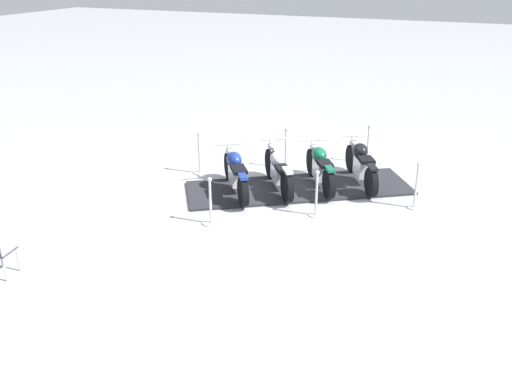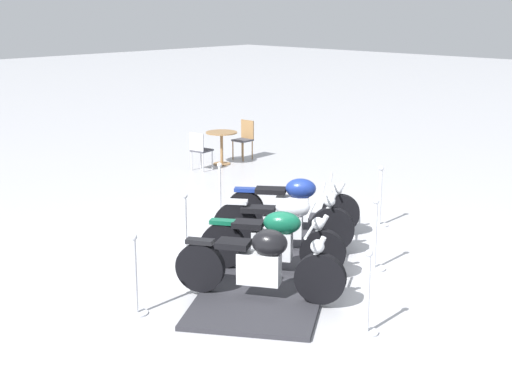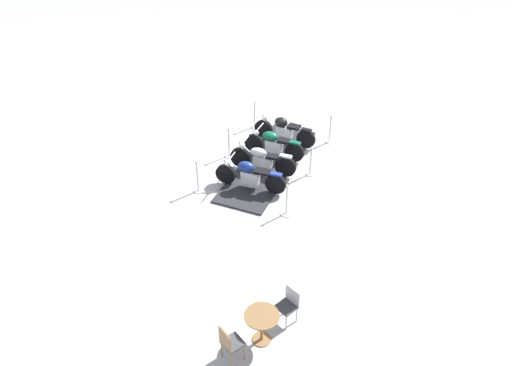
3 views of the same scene
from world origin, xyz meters
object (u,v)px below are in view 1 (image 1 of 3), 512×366
object	(u,v)px
stanchion_left_front	(416,191)
stanchion_right_mid	(286,156)
stanchion_right_rear	(200,160)
cafe_chair_near_table	(3,248)
motorcycle_forest	(320,166)
stanchion_left_rear	(211,210)
stanchion_left_mid	(316,200)
motorcycle_navy	(235,172)
motorcycle_black	(361,163)
motorcycle_chrome	(278,170)
stanchion_right_front	(368,149)

from	to	relation	value
stanchion_left_front	stanchion_right_mid	distance (m)	3.62
stanchion_right_rear	cafe_chair_near_table	xyz separation A→B (m)	(0.73, 5.50, 0.17)
motorcycle_forest	stanchion_left_rear	distance (m)	3.08
stanchion_left_rear	cafe_chair_near_table	distance (m)	3.85
stanchion_right_rear	stanchion_right_mid	distance (m)	2.20
stanchion_left_front	stanchion_left_mid	size ratio (longest dim) A/B	1.05
motorcycle_navy	cafe_chair_near_table	bearing A→B (deg)	119.83
motorcycle_black	stanchion_right_mid	distance (m)	2.06
motorcycle_chrome	motorcycle_black	bearing A→B (deg)	-92.21
stanchion_left_front	motorcycle_navy	bearing A→B (deg)	11.26
stanchion_left_mid	motorcycle_navy	bearing A→B (deg)	-11.56
stanchion_right_rear	stanchion_left_mid	world-z (taller)	stanchion_right_rear
motorcycle_chrome	stanchion_left_rear	bearing A→B (deg)	128.17
stanchion_right_rear	cafe_chair_near_table	distance (m)	5.55
motorcycle_forest	motorcycle_chrome	xyz separation A→B (m)	(0.83, 0.55, -0.02)
stanchion_left_front	stanchion_right_front	world-z (taller)	stanchion_left_front
stanchion_right_mid	cafe_chair_near_table	distance (m)	7.18
motorcycle_chrome	motorcycle_navy	xyz separation A→B (m)	(0.84, 0.54, 0.02)
stanchion_right_rear	stanchion_left_front	xyz separation A→B (m)	(-5.26, 0.02, 0.03)
stanchion_right_mid	cafe_chair_near_table	xyz separation A→B (m)	(2.58, 6.69, 0.19)
motorcycle_forest	stanchion_right_mid	distance (m)	1.50
stanchion_right_front	stanchion_left_mid	distance (m)	3.62
stanchion_right_rear	stanchion_left_rear	distance (m)	2.87
stanchion_left_front	cafe_chair_near_table	world-z (taller)	stanchion_left_front
motorcycle_black	stanchion_left_front	distance (m)	1.64
stanchion_left_front	stanchion_left_rear	size ratio (longest dim) A/B	1.05
motorcycle_black	stanchion_left_rear	xyz separation A→B (m)	(2.31, 3.24, -0.24)
stanchion_right_mid	stanchion_left_mid	world-z (taller)	stanchion_right_mid
stanchion_right_front	motorcycle_chrome	bearing A→B (deg)	60.36
stanchion_right_rear	motorcycle_forest	bearing A→B (deg)	-174.54
motorcycle_chrome	cafe_chair_near_table	bearing A→B (deg)	115.59
stanchion_right_front	stanchion_left_rear	size ratio (longest dim) A/B	1.03
motorcycle_forest	stanchion_left_front	bearing A→B (deg)	-130.08
cafe_chair_near_table	motorcycle_chrome	bearing A→B (deg)	-127.85
motorcycle_black	stanchion_left_mid	bearing A→B (deg)	138.02
stanchion_left_rear	stanchion_right_rear	bearing A→B (deg)	-57.13
stanchion_right_mid	motorcycle_forest	bearing A→B (deg)	142.43
stanchion_left_mid	cafe_chair_near_table	xyz separation A→B (m)	(4.13, 4.29, 0.17)
stanchion_right_rear	stanchion_left_front	size ratio (longest dim) A/B	1.01
stanchion_right_mid	cafe_chair_near_table	world-z (taller)	stanchion_right_mid
motorcycle_black	stanchion_left_front	xyz separation A→B (m)	(-1.39, 0.85, -0.16)
cafe_chair_near_table	motorcycle_navy	bearing A→B (deg)	-122.61
motorcycle_chrome	stanchion_right_mid	distance (m)	1.50
motorcycle_black	cafe_chair_near_table	world-z (taller)	motorcycle_black
stanchion_right_front	stanchion_right_mid	distance (m)	2.20
motorcycle_navy	stanchion_right_mid	bearing A→B (deg)	-50.24
stanchion_right_mid	stanchion_left_mid	bearing A→B (deg)	122.87
motorcycle_black	motorcycle_chrome	distance (m)	1.99
motorcycle_navy	stanchion_right_rear	xyz separation A→B (m)	(1.36, -0.79, -0.17)
stanchion_left_front	stanchion_left_rear	distance (m)	4.41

